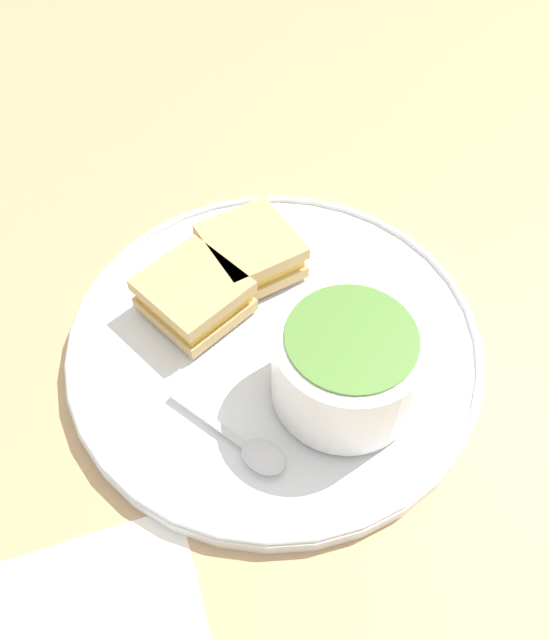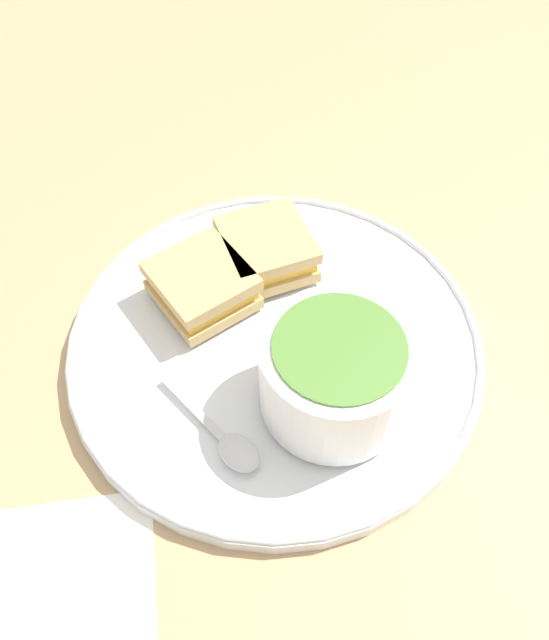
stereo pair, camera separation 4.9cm
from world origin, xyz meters
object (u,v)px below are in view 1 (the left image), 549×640
(sandwich_half_near, at_px, (251,251))
(sandwich_half_far, at_px, (194,295))
(soup_bowl, at_px, (347,364))
(spoon, at_px, (255,451))

(sandwich_half_near, xyz_separation_m, sandwich_half_far, (0.04, -0.05, 0.00))
(soup_bowl, relative_size, spoon, 1.26)
(soup_bowl, relative_size, sandwich_half_near, 1.13)
(spoon, distance_m, sandwich_half_far, 0.14)
(soup_bowl, xyz_separation_m, sandwich_half_far, (-0.10, -0.10, -0.02))
(spoon, xyz_separation_m, sandwich_half_near, (-0.18, 0.02, 0.01))
(soup_bowl, xyz_separation_m, spoon, (0.04, -0.07, -0.03))
(spoon, height_order, sandwich_half_far, sandwich_half_far)
(soup_bowl, distance_m, spoon, 0.09)
(spoon, bearing_deg, sandwich_half_near, 129.07)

